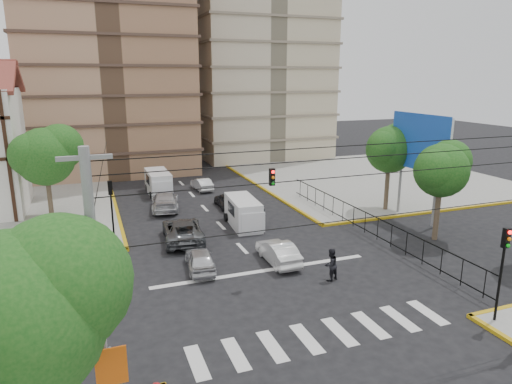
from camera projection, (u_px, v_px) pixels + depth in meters
name	position (u px, v px, depth m)	size (l,w,h in m)	color
ground	(271.00, 279.00, 25.24)	(160.00, 160.00, 0.00)	black
sidewalk_ne	(370.00, 178.00, 50.15)	(26.00, 26.00, 0.15)	gray
crosswalk_stripes	(323.00, 335.00, 19.79)	(12.00, 2.40, 0.01)	silver
stop_line	(263.00, 271.00, 26.33)	(13.00, 0.40, 0.01)	silver
park_fence	(364.00, 235.00, 32.37)	(0.10, 22.50, 1.66)	black
billboard	(420.00, 144.00, 34.10)	(0.36, 6.20, 8.10)	slate
tree_sw_near	(16.00, 313.00, 11.19)	(5.63, 4.60, 7.57)	#473828
tree_park_a	(442.00, 168.00, 30.25)	(4.41, 3.60, 6.83)	#473828
tree_park_c	(391.00, 147.00, 36.87)	(4.65, 3.80, 7.25)	#473828
tree_tudor	(46.00, 154.00, 34.49)	(5.39, 4.40, 7.43)	#473828
traffic_light_se	(503.00, 259.00, 20.02)	(0.28, 0.22, 4.40)	black
traffic_light_nw	(111.00, 203.00, 28.93)	(0.28, 0.22, 4.40)	black
traffic_light_hanging	(288.00, 183.00, 21.94)	(18.00, 9.12, 0.92)	black
utility_pole_sw	(98.00, 301.00, 12.85)	(1.40, 0.28, 9.00)	slate
district_sign	(112.00, 375.00, 13.27)	(0.90, 0.12, 3.20)	slate
van_right_lane	(244.00, 214.00, 33.84)	(2.15, 4.79, 2.10)	silver
van_left_lane	(159.00, 184.00, 43.11)	(2.07, 4.90, 2.20)	silver
car_silver_front_left	(200.00, 259.00, 26.32)	(1.53, 3.80, 1.29)	silver
car_white_front_right	(278.00, 252.00, 27.36)	(1.44, 4.12, 1.36)	white
car_grey_mid_left	(183.00, 230.00, 30.97)	(2.53, 5.49, 1.52)	#585B5F
car_silver_rear_left	(165.00, 201.00, 38.30)	(2.15, 5.28, 1.53)	silver
car_darkgrey_mid_right	(227.00, 200.00, 38.93)	(1.52, 3.77, 1.28)	#2A2A2D
car_white_rear_right	(202.00, 184.00, 44.93)	(1.29, 3.69, 1.22)	white
pedestrian_crosswalk	(331.00, 265.00, 24.92)	(0.89, 0.69, 1.83)	black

